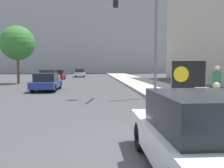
{
  "coord_description": "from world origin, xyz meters",
  "views": [
    {
      "loc": [
        -1.42,
        -5.28,
        1.93
      ],
      "look_at": [
        -0.68,
        5.08,
        1.19
      ],
      "focal_mm": 40.0,
      "sensor_mm": 36.0,
      "label": 1
    }
  ],
  "objects_px": {
    "car_on_road_midblock": "(49,77)",
    "car_on_road_distant": "(58,75)",
    "protest_banner": "(188,80)",
    "street_tree_midblock": "(17,43)",
    "jogger_on_sidewalk": "(217,87)",
    "traffic_light_pole": "(142,24)",
    "seated_protester": "(217,100)",
    "car_on_road_nearest": "(47,82)",
    "parked_car_curbside": "(202,134)",
    "car_on_road_far_lane": "(80,73)"
  },
  "relations": [
    {
      "from": "traffic_light_pole",
      "to": "car_on_road_distant",
      "type": "bearing_deg",
      "value": 110.89
    },
    {
      "from": "protest_banner",
      "to": "car_on_road_distant",
      "type": "height_order",
      "value": "protest_banner"
    },
    {
      "from": "seated_protester",
      "to": "car_on_road_distant",
      "type": "distance_m",
      "value": 30.02
    },
    {
      "from": "jogger_on_sidewalk",
      "to": "car_on_road_far_lane",
      "type": "xyz_separation_m",
      "value": [
        -7.59,
        35.31,
        -0.34
      ]
    },
    {
      "from": "car_on_road_midblock",
      "to": "car_on_road_distant",
      "type": "height_order",
      "value": "car_on_road_midblock"
    },
    {
      "from": "seated_protester",
      "to": "street_tree_midblock",
      "type": "distance_m",
      "value": 24.21
    },
    {
      "from": "jogger_on_sidewalk",
      "to": "car_on_road_far_lane",
      "type": "relative_size",
      "value": 0.39
    },
    {
      "from": "jogger_on_sidewalk",
      "to": "car_on_road_distant",
      "type": "xyz_separation_m",
      "value": [
        -10.27,
        26.44,
        -0.36
      ]
    },
    {
      "from": "seated_protester",
      "to": "jogger_on_sidewalk",
      "type": "xyz_separation_m",
      "value": [
        1.08,
        2.13,
        0.23
      ]
    },
    {
      "from": "jogger_on_sidewalk",
      "to": "parked_car_curbside",
      "type": "distance_m",
      "value": 6.51
    },
    {
      "from": "traffic_light_pole",
      "to": "car_on_road_far_lane",
      "type": "xyz_separation_m",
      "value": [
        -5.43,
        30.14,
        -3.71
      ]
    },
    {
      "from": "traffic_light_pole",
      "to": "parked_car_curbside",
      "type": "distance_m",
      "value": 11.53
    },
    {
      "from": "seated_protester",
      "to": "traffic_light_pole",
      "type": "relative_size",
      "value": 0.19
    },
    {
      "from": "car_on_road_nearest",
      "to": "street_tree_midblock",
      "type": "bearing_deg",
      "value": 119.26
    },
    {
      "from": "seated_protester",
      "to": "car_on_road_far_lane",
      "type": "xyz_separation_m",
      "value": [
        -6.51,
        37.44,
        -0.11
      ]
    },
    {
      "from": "protest_banner",
      "to": "car_on_road_midblock",
      "type": "xyz_separation_m",
      "value": [
        -9.87,
        15.93,
        -0.48
      ]
    },
    {
      "from": "parked_car_curbside",
      "to": "car_on_road_distant",
      "type": "relative_size",
      "value": 0.88
    },
    {
      "from": "parked_car_curbside",
      "to": "street_tree_midblock",
      "type": "xyz_separation_m",
      "value": [
        -10.29,
        24.07,
        3.74
      ]
    },
    {
      "from": "seated_protester",
      "to": "street_tree_midblock",
      "type": "xyz_separation_m",
      "value": [
        -12.35,
        20.5,
        3.62
      ]
    },
    {
      "from": "seated_protester",
      "to": "car_on_road_distant",
      "type": "height_order",
      "value": "car_on_road_distant"
    },
    {
      "from": "jogger_on_sidewalk",
      "to": "traffic_light_pole",
      "type": "xyz_separation_m",
      "value": [
        -2.16,
        5.17,
        3.38
      ]
    },
    {
      "from": "protest_banner",
      "to": "parked_car_curbside",
      "type": "height_order",
      "value": "protest_banner"
    },
    {
      "from": "car_on_road_far_lane",
      "to": "street_tree_midblock",
      "type": "distance_m",
      "value": 18.3
    },
    {
      "from": "car_on_road_nearest",
      "to": "seated_protester",
      "type": "bearing_deg",
      "value": -57.74
    },
    {
      "from": "traffic_light_pole",
      "to": "car_on_road_nearest",
      "type": "distance_m",
      "value": 9.06
    },
    {
      "from": "protest_banner",
      "to": "street_tree_midblock",
      "type": "height_order",
      "value": "street_tree_midblock"
    },
    {
      "from": "parked_car_curbside",
      "to": "car_on_road_midblock",
      "type": "height_order",
      "value": "car_on_road_midblock"
    },
    {
      "from": "car_on_road_nearest",
      "to": "car_on_road_midblock",
      "type": "relative_size",
      "value": 1.07
    },
    {
      "from": "car_on_road_nearest",
      "to": "street_tree_midblock",
      "type": "xyz_separation_m",
      "value": [
        -4.65,
        8.3,
        3.77
      ]
    },
    {
      "from": "parked_car_curbside",
      "to": "car_on_road_nearest",
      "type": "height_order",
      "value": "parked_car_curbside"
    },
    {
      "from": "car_on_road_nearest",
      "to": "car_on_road_far_lane",
      "type": "height_order",
      "value": "car_on_road_far_lane"
    },
    {
      "from": "protest_banner",
      "to": "car_on_road_nearest",
      "type": "xyz_separation_m",
      "value": [
        -8.53,
        7.58,
        -0.54
      ]
    },
    {
      "from": "traffic_light_pole",
      "to": "car_on_road_nearest",
      "type": "height_order",
      "value": "traffic_light_pole"
    },
    {
      "from": "protest_banner",
      "to": "parked_car_curbside",
      "type": "distance_m",
      "value": 8.69
    },
    {
      "from": "street_tree_midblock",
      "to": "jogger_on_sidewalk",
      "type": "bearing_deg",
      "value": -53.83
    },
    {
      "from": "traffic_light_pole",
      "to": "car_on_road_far_lane",
      "type": "relative_size",
      "value": 1.43
    },
    {
      "from": "protest_banner",
      "to": "street_tree_midblock",
      "type": "bearing_deg",
      "value": 129.69
    },
    {
      "from": "car_on_road_distant",
      "to": "street_tree_midblock",
      "type": "bearing_deg",
      "value": -111.36
    },
    {
      "from": "seated_protester",
      "to": "car_on_road_nearest",
      "type": "bearing_deg",
      "value": 115.79
    },
    {
      "from": "seated_protester",
      "to": "street_tree_midblock",
      "type": "bearing_deg",
      "value": 114.6
    },
    {
      "from": "protest_banner",
      "to": "car_on_road_midblock",
      "type": "bearing_deg",
      "value": 121.78
    },
    {
      "from": "seated_protester",
      "to": "jogger_on_sidewalk",
      "type": "distance_m",
      "value": 2.4
    },
    {
      "from": "car_on_road_nearest",
      "to": "street_tree_midblock",
      "type": "distance_m",
      "value": 10.23
    },
    {
      "from": "car_on_road_far_lane",
      "to": "jogger_on_sidewalk",
      "type": "bearing_deg",
      "value": -77.87
    },
    {
      "from": "car_on_road_far_lane",
      "to": "street_tree_midblock",
      "type": "height_order",
      "value": "street_tree_midblock"
    },
    {
      "from": "jogger_on_sidewalk",
      "to": "protest_banner",
      "type": "relative_size",
      "value": 0.87
    },
    {
      "from": "jogger_on_sidewalk",
      "to": "traffic_light_pole",
      "type": "height_order",
      "value": "traffic_light_pole"
    },
    {
      "from": "jogger_on_sidewalk",
      "to": "car_on_road_midblock",
      "type": "distance_m",
      "value": 21.02
    },
    {
      "from": "protest_banner",
      "to": "car_on_road_nearest",
      "type": "height_order",
      "value": "protest_banner"
    },
    {
      "from": "car_on_road_distant",
      "to": "seated_protester",
      "type": "bearing_deg",
      "value": -72.16
    }
  ]
}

